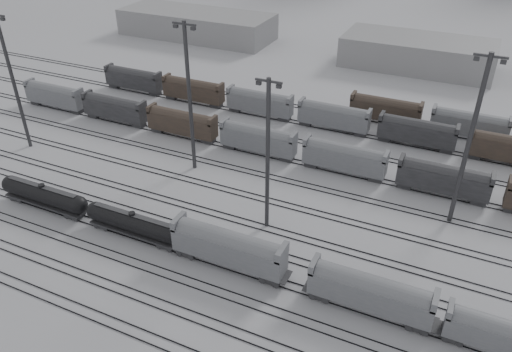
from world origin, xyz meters
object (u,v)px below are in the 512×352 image
at_px(hopper_car_a, 228,246).
at_px(light_mast_a, 13,80).
at_px(tank_car_a, 44,195).
at_px(hopper_car_b, 371,291).
at_px(tank_car_b, 133,223).
at_px(light_mast_c, 268,154).
at_px(hopper_car_c, 509,337).

height_order(hopper_car_a, light_mast_a, light_mast_a).
height_order(tank_car_a, hopper_car_a, hopper_car_a).
xyz_separation_m(hopper_car_b, light_mast_a, (-71.66, 14.59, 10.45)).
relative_size(tank_car_b, light_mast_a, 0.64).
distance_m(hopper_car_a, light_mast_a, 55.14).
distance_m(hopper_car_b, light_mast_a, 73.87).
xyz_separation_m(hopper_car_a, hopper_car_b, (19.48, -0.00, -0.22)).
height_order(tank_car_b, light_mast_c, light_mast_c).
bearing_deg(tank_car_a, light_mast_a, 142.09).
bearing_deg(hopper_car_b, light_mast_a, 168.49).
bearing_deg(hopper_car_c, tank_car_b, -180.00).
bearing_deg(light_mast_c, tank_car_a, -162.66).
bearing_deg(tank_car_a, light_mast_c, 17.34).
bearing_deg(light_mast_a, light_mast_c, -4.14).
bearing_deg(light_mast_c, hopper_car_c, -17.51).
xyz_separation_m(hopper_car_b, hopper_car_c, (15.51, 0.00, -0.39)).
height_order(hopper_car_a, hopper_car_b, hopper_car_a).
bearing_deg(hopper_car_b, tank_car_b, 180.00).
bearing_deg(light_mast_a, hopper_car_a, -15.62).
height_order(hopper_car_a, hopper_car_c, hopper_car_a).
bearing_deg(tank_car_b, hopper_car_c, 0.00).
relative_size(tank_car_b, light_mast_c, 0.70).
distance_m(tank_car_a, light_mast_a, 26.33).
bearing_deg(light_mast_a, hopper_car_b, -11.51).
distance_m(hopper_car_b, light_mast_c, 23.36).
distance_m(tank_car_b, light_mast_a, 40.76).
bearing_deg(hopper_car_c, light_mast_c, 162.49).
height_order(tank_car_a, light_mast_c, light_mast_c).
bearing_deg(tank_car_b, light_mast_c, 32.53).
xyz_separation_m(tank_car_a, tank_car_b, (17.56, -0.00, -0.06)).
bearing_deg(tank_car_a, hopper_car_a, 0.00).
relative_size(hopper_car_a, light_mast_c, 0.68).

